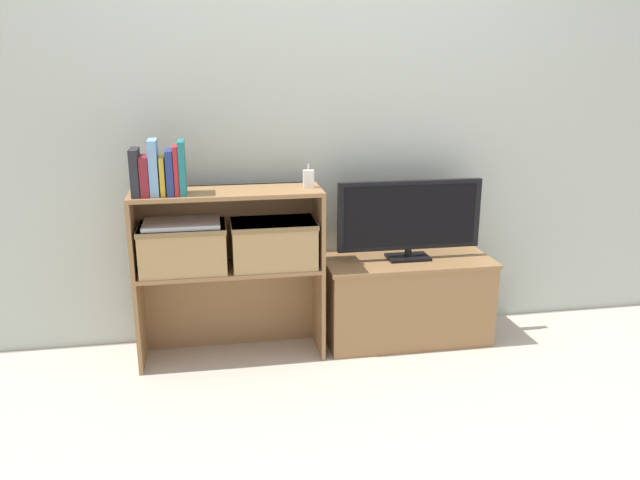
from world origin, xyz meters
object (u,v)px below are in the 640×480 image
object	(u,v)px
book_mustard	(163,176)
baby_monitor	(308,179)
laptop	(182,223)
storage_basket_left	(183,246)
book_skyblue	(154,168)
book_navy	(170,172)
tv_stand	(406,299)
book_crimson	(177,170)
tv	(410,217)
book_charcoal	(135,172)
storage_basket_right	(274,241)
book_teal	(182,168)
book_maroon	(145,176)

from	to	relation	value
book_mustard	baby_monitor	world-z (taller)	book_mustard
laptop	storage_basket_left	bearing A→B (deg)	0.00
book_skyblue	book_navy	bearing A→B (deg)	0.00
tv_stand	book_crimson	distance (m)	1.38
book_mustard	laptop	world-z (taller)	book_mustard
tv	book_charcoal	size ratio (longest dim) A/B	3.52
book_skyblue	laptop	bearing A→B (deg)	17.95
book_mustard	baby_monitor	distance (m)	0.69
book_charcoal	book_navy	xyz separation A→B (m)	(0.15, 0.00, -0.00)
storage_basket_left	storage_basket_right	world-z (taller)	same
book_navy	tv_stand	bearing A→B (deg)	4.41
book_crimson	baby_monitor	distance (m)	0.63
book_mustard	book_teal	xyz separation A→B (m)	(0.09, 0.00, 0.04)
tv_stand	laptop	size ratio (longest dim) A/B	2.47
tv_stand	book_mustard	world-z (taller)	book_mustard
book_teal	book_mustard	bearing A→B (deg)	180.00
book_maroon	book_skyblue	distance (m)	0.06
tv	storage_basket_left	distance (m)	1.16
tv_stand	book_navy	xyz separation A→B (m)	(-1.19, -0.09, 0.74)
book_charcoal	book_mustard	xyz separation A→B (m)	(0.12, 0.00, -0.02)
baby_monitor	book_mustard	bearing A→B (deg)	-175.88
book_crimson	laptop	bearing A→B (deg)	79.78
book_charcoal	laptop	distance (m)	0.32
book_maroon	book_mustard	size ratio (longest dim) A/B	1.04
tv	book_skyblue	distance (m)	1.30
tv	book_mustard	world-z (taller)	book_mustard
book_navy	book_maroon	bearing A→B (deg)	180.00
book_crimson	storage_basket_right	world-z (taller)	book_crimson
storage_basket_right	book_maroon	bearing A→B (deg)	-176.63
book_teal	storage_basket_right	size ratio (longest dim) A/B	0.60
tv_stand	book_crimson	bearing A→B (deg)	-175.47
book_skyblue	book_teal	xyz separation A→B (m)	(0.13, 0.00, -0.00)
book_charcoal	storage_basket_right	bearing A→B (deg)	3.14
book_crimson	baby_monitor	bearing A→B (deg)	4.54
book_maroon	storage_basket_right	xyz separation A→B (m)	(0.59, 0.03, -0.35)
tv_stand	baby_monitor	world-z (taller)	baby_monitor
tv	book_teal	bearing A→B (deg)	-175.45
baby_monitor	storage_basket_right	world-z (taller)	baby_monitor
book_maroon	laptop	world-z (taller)	book_maroon
book_crimson	book_skyblue	bearing A→B (deg)	180.00
book_charcoal	book_crimson	world-z (taller)	book_crimson
book_teal	book_navy	bearing A→B (deg)	180.00
storage_basket_left	laptop	distance (m)	0.11
tv_stand	storage_basket_right	world-z (taller)	storage_basket_right
tv	book_mustard	bearing A→B (deg)	-175.78
book_crimson	baby_monitor	xyz separation A→B (m)	(0.62, 0.05, -0.07)
book_teal	storage_basket_left	world-z (taller)	book_teal
book_skyblue	storage_basket_right	distance (m)	0.67
book_navy	book_teal	size ratio (longest dim) A/B	0.84
tv	book_skyblue	bearing A→B (deg)	-175.90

